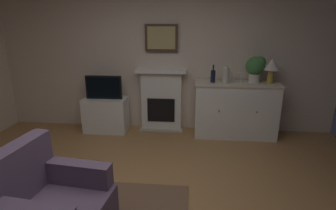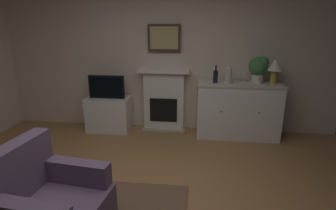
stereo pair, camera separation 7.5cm
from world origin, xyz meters
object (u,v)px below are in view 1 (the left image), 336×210
object	(u,v)px
tv_cabinet	(106,115)
tv_set	(104,87)
wine_glass_center	(241,75)
fireplace_unit	(162,100)
wine_glass_left	(234,75)
wine_bottle	(213,76)
table_lamp	(272,66)
potted_plant_small	(256,67)
sideboard_cabinet	(235,110)
vase_decorative	(226,75)
armchair	(49,207)
framed_picture	(161,38)

from	to	relation	value
tv_cabinet	tv_set	distance (m)	0.50
wine_glass_center	tv_set	distance (m)	2.30
fireplace_unit	wine_glass_left	xyz separation A→B (m)	(1.20, -0.16, 0.51)
wine_bottle	wine_glass_center	xyz separation A→B (m)	(0.45, 0.02, 0.01)
table_lamp	wine_bottle	bearing A→B (deg)	-178.40
wine_bottle	potted_plant_small	xyz separation A→B (m)	(0.68, 0.07, 0.15)
sideboard_cabinet	wine_bottle	size ratio (longest dim) A/B	4.73
vase_decorative	armchair	bearing A→B (deg)	-124.29
fireplace_unit	wine_glass_center	xyz separation A→B (m)	(1.31, -0.18, 0.51)
framed_picture	tv_set	size ratio (longest dim) A/B	0.89
table_lamp	armchair	bearing A→B (deg)	-133.41
armchair	table_lamp	bearing A→B (deg)	46.59
table_lamp	tv_set	distance (m)	2.79
table_lamp	vase_decorative	xyz separation A→B (m)	(-0.71, -0.05, -0.14)
table_lamp	armchair	world-z (taller)	table_lamp
framed_picture	vase_decorative	distance (m)	1.23
tv_cabinet	fireplace_unit	bearing A→B (deg)	9.45
sideboard_cabinet	wine_bottle	bearing A→B (deg)	-176.38
wine_glass_left	framed_picture	bearing A→B (deg)	170.21
fireplace_unit	table_lamp	distance (m)	1.91
sideboard_cabinet	wine_glass_center	distance (m)	0.59
vase_decorative	potted_plant_small	bearing A→B (deg)	11.26
wine_glass_left	tv_cabinet	bearing A→B (deg)	179.99
armchair	tv_set	bearing A→B (deg)	97.36
table_lamp	wine_bottle	world-z (taller)	table_lamp
fireplace_unit	tv_set	size ratio (longest dim) A/B	1.77
table_lamp	potted_plant_small	size ratio (longest dim) A/B	0.93
wine_glass_center	armchair	bearing A→B (deg)	-127.42
framed_picture	tv_set	bearing A→B (deg)	-166.69
sideboard_cabinet	table_lamp	xyz separation A→B (m)	(0.51, 0.00, 0.74)
fireplace_unit	potted_plant_small	distance (m)	1.68
fireplace_unit	wine_glass_left	size ratio (longest dim) A/B	6.67
tv_cabinet	wine_glass_left	bearing A→B (deg)	-0.01
sideboard_cabinet	wine_bottle	world-z (taller)	wine_bottle
wine_glass_left	potted_plant_small	bearing A→B (deg)	5.08
fireplace_unit	sideboard_cabinet	bearing A→B (deg)	-7.94
fireplace_unit	tv_set	world-z (taller)	fireplace_unit
fireplace_unit	vase_decorative	size ratio (longest dim) A/B	3.91
table_lamp	tv_set	world-z (taller)	table_lamp
wine_glass_center	potted_plant_small	xyz separation A→B (m)	(0.23, 0.05, 0.13)
wine_glass_left	armchair	size ratio (longest dim) A/B	0.18
framed_picture	fireplace_unit	bearing A→B (deg)	-90.00
tv_cabinet	armchair	bearing A→B (deg)	-82.71
wine_glass_left	tv_cabinet	size ratio (longest dim) A/B	0.22
table_lamp	potted_plant_small	distance (m)	0.24
tv_set	potted_plant_small	distance (m)	2.55
fireplace_unit	tv_cabinet	distance (m)	1.02
sideboard_cabinet	tv_cabinet	world-z (taller)	sideboard_cabinet
framed_picture	wine_bottle	xyz separation A→B (m)	(0.87, -0.25, -0.58)
wine_bottle	table_lamp	bearing A→B (deg)	1.60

